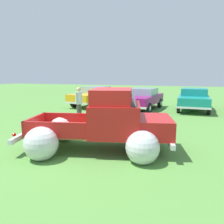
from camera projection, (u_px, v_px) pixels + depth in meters
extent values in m
plane|color=#548C3D|center=(95.00, 149.00, 6.84)|extent=(80.00, 80.00, 0.00)
cylinder|color=black|center=(140.00, 132.00, 7.49)|extent=(0.79, 0.39, 0.76)
cylinder|color=silver|center=(140.00, 132.00, 7.49)|extent=(0.39, 0.30, 0.34)
cylinder|color=black|center=(142.00, 149.00, 5.78)|extent=(0.79, 0.39, 0.76)
cylinder|color=silver|center=(142.00, 149.00, 5.78)|extent=(0.39, 0.30, 0.34)
cylinder|color=black|center=(62.00, 130.00, 7.76)|extent=(0.79, 0.39, 0.76)
cylinder|color=silver|center=(62.00, 130.00, 7.76)|extent=(0.39, 0.30, 0.34)
cylinder|color=black|center=(42.00, 145.00, 6.05)|extent=(0.79, 0.39, 0.76)
cylinder|color=silver|center=(42.00, 145.00, 6.05)|extent=(0.39, 0.30, 0.34)
sphere|color=silver|center=(63.00, 128.00, 7.80)|extent=(1.15, 1.15, 0.96)
sphere|color=silver|center=(41.00, 144.00, 6.00)|extent=(1.15, 1.15, 0.96)
cube|color=olive|center=(65.00, 132.00, 6.84)|extent=(2.34, 1.96, 0.04)
cube|color=red|center=(72.00, 120.00, 7.52)|extent=(2.02, 0.54, 0.50)
cube|color=red|center=(57.00, 131.00, 6.09)|extent=(2.02, 0.54, 0.50)
cube|color=red|center=(96.00, 126.00, 6.70)|extent=(0.43, 1.52, 0.50)
cube|color=red|center=(35.00, 124.00, 6.90)|extent=(0.43, 1.52, 0.50)
cube|color=red|center=(115.00, 119.00, 6.61)|extent=(1.80, 1.98, 0.95)
cube|color=red|center=(112.00, 96.00, 6.50)|extent=(1.47, 1.76, 0.45)
cube|color=#8CADB7|center=(134.00, 97.00, 6.44)|extent=(0.47, 1.46, 0.38)
cube|color=red|center=(150.00, 126.00, 6.54)|extent=(1.58, 1.86, 0.55)
sphere|color=silver|center=(140.00, 130.00, 7.51)|extent=(1.10, 1.10, 0.92)
sphere|color=silver|center=(142.00, 148.00, 5.74)|extent=(1.10, 1.10, 0.92)
cube|color=silver|center=(27.00, 133.00, 6.98)|extent=(0.56, 1.96, 0.14)
cube|color=silver|center=(168.00, 137.00, 6.54)|extent=(0.56, 1.96, 0.14)
sphere|color=red|center=(38.00, 123.00, 7.72)|extent=(0.13, 0.13, 0.11)
sphere|color=red|center=(14.00, 135.00, 6.17)|extent=(0.13, 0.13, 0.11)
cylinder|color=black|center=(93.00, 104.00, 14.76)|extent=(0.32, 0.69, 0.66)
cylinder|color=silver|center=(93.00, 104.00, 14.76)|extent=(0.26, 0.33, 0.30)
cylinder|color=black|center=(74.00, 103.00, 15.55)|extent=(0.32, 0.69, 0.66)
cylinder|color=silver|center=(74.00, 103.00, 15.55)|extent=(0.26, 0.33, 0.30)
cylinder|color=black|center=(114.00, 100.00, 17.29)|extent=(0.32, 0.69, 0.66)
cylinder|color=silver|center=(114.00, 100.00, 17.29)|extent=(0.26, 0.33, 0.30)
cylinder|color=black|center=(96.00, 99.00, 18.09)|extent=(0.32, 0.69, 0.66)
cylinder|color=silver|center=(96.00, 99.00, 18.09)|extent=(0.26, 0.33, 0.30)
cube|color=#F2A819|center=(95.00, 96.00, 16.36)|extent=(2.58, 4.85, 0.55)
cube|color=#8CADB7|center=(96.00, 90.00, 16.43)|extent=(1.86, 2.18, 0.45)
cube|color=silver|center=(110.00, 97.00, 18.35)|extent=(1.82, 0.43, 0.12)
cube|color=silver|center=(76.00, 103.00, 14.46)|extent=(1.82, 0.43, 0.12)
cylinder|color=black|center=(149.00, 108.00, 12.93)|extent=(0.28, 0.68, 0.66)
cylinder|color=silver|center=(149.00, 108.00, 12.93)|extent=(0.25, 0.32, 0.30)
cylinder|color=black|center=(122.00, 107.00, 13.67)|extent=(0.28, 0.68, 0.66)
cylinder|color=silver|center=(122.00, 107.00, 13.67)|extent=(0.25, 0.32, 0.30)
cylinder|color=black|center=(160.00, 103.00, 15.40)|extent=(0.28, 0.68, 0.66)
cylinder|color=silver|center=(160.00, 103.00, 15.40)|extent=(0.25, 0.32, 0.30)
cylinder|color=black|center=(137.00, 102.00, 16.15)|extent=(0.28, 0.68, 0.66)
cylinder|color=silver|center=(137.00, 102.00, 16.15)|extent=(0.25, 0.32, 0.30)
cube|color=#8C1466|center=(142.00, 99.00, 14.47)|extent=(2.38, 4.56, 0.55)
cube|color=#8CADB7|center=(143.00, 92.00, 14.54)|extent=(1.83, 2.02, 0.45)
cube|color=silver|center=(151.00, 100.00, 16.42)|extent=(1.91, 0.34, 0.12)
cube|color=silver|center=(131.00, 107.00, 12.62)|extent=(1.91, 0.34, 0.12)
cylinder|color=black|center=(209.00, 109.00, 12.76)|extent=(0.21, 0.66, 0.66)
cylinder|color=silver|center=(209.00, 109.00, 12.76)|extent=(0.22, 0.30, 0.30)
cylinder|color=black|center=(179.00, 107.00, 13.33)|extent=(0.21, 0.66, 0.66)
cylinder|color=silver|center=(179.00, 107.00, 13.33)|extent=(0.22, 0.30, 0.30)
cylinder|color=black|center=(206.00, 103.00, 15.39)|extent=(0.21, 0.66, 0.66)
cylinder|color=silver|center=(206.00, 103.00, 15.39)|extent=(0.22, 0.30, 0.30)
cylinder|color=black|center=(181.00, 102.00, 15.96)|extent=(0.21, 0.66, 0.66)
cylinder|color=silver|center=(181.00, 102.00, 15.96)|extent=(0.22, 0.30, 0.30)
cube|color=teal|center=(194.00, 99.00, 14.30)|extent=(1.92, 4.48, 0.55)
cube|color=teal|center=(194.00, 92.00, 14.38)|extent=(1.62, 1.90, 0.45)
cube|color=silver|center=(193.00, 100.00, 16.36)|extent=(1.89, 0.14, 0.12)
cube|color=silver|center=(194.00, 108.00, 12.32)|extent=(1.89, 0.14, 0.12)
cylinder|color=#4C4742|center=(80.00, 112.00, 11.35)|extent=(0.17, 0.17, 0.82)
cylinder|color=#4C4742|center=(78.00, 112.00, 11.20)|extent=(0.17, 0.17, 0.82)
cylinder|color=silver|center=(79.00, 98.00, 11.15)|extent=(0.39, 0.39, 0.62)
cylinder|color=silver|center=(81.00, 97.00, 11.34)|extent=(0.10, 0.10, 0.59)
cylinder|color=silver|center=(76.00, 98.00, 10.96)|extent=(0.10, 0.10, 0.59)
sphere|color=#DBAD84|center=(79.00, 89.00, 11.08)|extent=(0.26, 0.26, 0.22)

